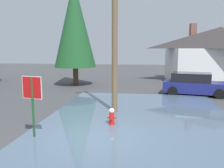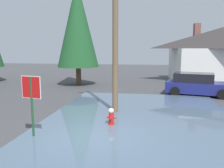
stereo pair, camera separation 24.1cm
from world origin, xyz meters
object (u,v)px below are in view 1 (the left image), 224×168
(stop_sign_near, at_px, (32,94))
(house, at_px, (219,53))
(pine_tree_short_left, at_px, (75,24))
(fire_hydrant, at_px, (112,117))
(utility_pole, at_px, (115,19))
(parked_car, at_px, (194,84))

(stop_sign_near, relative_size, house, 0.21)
(pine_tree_short_left, bearing_deg, house, 19.41)
(stop_sign_near, relative_size, fire_hydrant, 2.92)
(fire_hydrant, height_order, utility_pole, utility_pole)
(fire_hydrant, relative_size, utility_pole, 0.09)
(fire_hydrant, bearing_deg, stop_sign_near, -145.78)
(stop_sign_near, xyz_separation_m, house, (11.15, 17.03, 1.15))
(stop_sign_near, bearing_deg, fire_hydrant, 34.22)
(stop_sign_near, height_order, utility_pole, utility_pole)
(fire_hydrant, distance_m, house, 17.71)
(stop_sign_near, relative_size, parked_car, 0.49)
(utility_pole, bearing_deg, fire_hydrant, -86.18)
(stop_sign_near, distance_m, utility_pole, 5.36)
(stop_sign_near, xyz_separation_m, pine_tree_short_left, (-2.13, 12.34, 3.67))
(utility_pole, bearing_deg, pine_tree_short_left, 117.89)
(house, bearing_deg, pine_tree_short_left, -160.59)
(fire_hydrant, height_order, pine_tree_short_left, pine_tree_short_left)
(utility_pole, relative_size, house, 0.81)
(utility_pole, xyz_separation_m, pine_tree_short_left, (-4.54, 8.59, 0.70))
(pine_tree_short_left, bearing_deg, stop_sign_near, -80.19)
(pine_tree_short_left, bearing_deg, fire_hydrant, -66.21)
(stop_sign_near, relative_size, utility_pole, 0.26)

